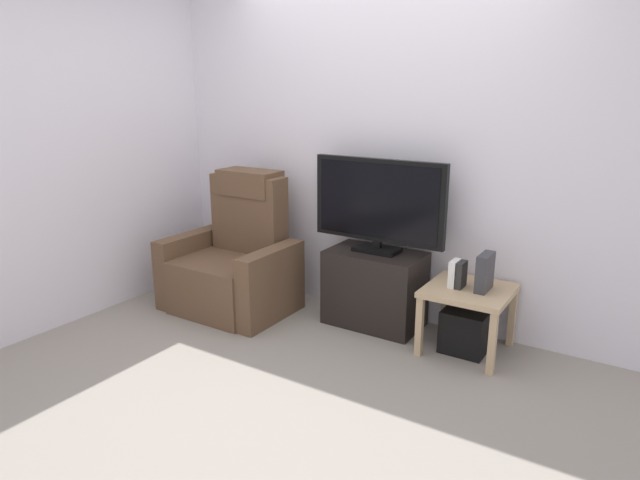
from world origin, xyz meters
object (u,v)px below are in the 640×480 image
at_px(subwoofer_box, 466,330).
at_px(game_console, 485,272).
at_px(tv_stand, 375,288).
at_px(television, 378,203).
at_px(book_middle, 461,275).
at_px(book_leftmost, 454,273).
at_px(recliner_armchair, 235,262).
at_px(side_table, 468,298).

relative_size(subwoofer_box, game_console, 1.18).
distance_m(tv_stand, television, 0.64).
xyz_separation_m(tv_stand, book_middle, (0.67, -0.07, 0.25)).
relative_size(book_leftmost, book_middle, 1.02).
xyz_separation_m(recliner_armchair, subwoofer_box, (1.83, 0.23, -0.23)).
bearing_deg(recliner_armchair, tv_stand, 9.26).
bearing_deg(book_leftmost, side_table, 11.31).
relative_size(side_table, subwoofer_box, 1.86).
xyz_separation_m(tv_stand, subwoofer_box, (0.72, -0.05, -0.14)).
bearing_deg(tv_stand, subwoofer_box, -4.12).
bearing_deg(television, tv_stand, -90.00).
height_order(recliner_armchair, game_console, recliner_armchair).
xyz_separation_m(tv_stand, book_leftmost, (0.62, -0.07, 0.25)).
distance_m(tv_stand, side_table, 0.73).
distance_m(tv_stand, game_console, 0.86).
bearing_deg(book_middle, recliner_armchair, -173.13).
distance_m(side_table, game_console, 0.21).
relative_size(television, game_console, 4.10).
xyz_separation_m(television, game_console, (0.81, -0.06, -0.35)).
relative_size(side_table, book_middle, 3.08).
relative_size(recliner_armchair, book_middle, 6.16).
xyz_separation_m(television, side_table, (0.72, -0.07, -0.54)).
xyz_separation_m(recliner_armchair, book_middle, (1.77, 0.21, 0.16)).
bearing_deg(game_console, side_table, -173.66).
xyz_separation_m(book_leftmost, game_console, (0.19, 0.03, 0.03)).
xyz_separation_m(television, recliner_armchair, (-1.11, -0.30, -0.55)).
height_order(side_table, game_console, game_console).
xyz_separation_m(recliner_armchair, game_console, (1.92, 0.24, 0.20)).
xyz_separation_m(television, book_leftmost, (0.62, -0.09, -0.38)).
bearing_deg(subwoofer_box, game_console, 6.34).
bearing_deg(game_console, recliner_armchair, -172.75).
bearing_deg(side_table, game_console, 6.34).
height_order(book_leftmost, game_console, game_console).
bearing_deg(recliner_armchair, book_leftmost, 1.87).
bearing_deg(side_table, television, 174.38).
bearing_deg(game_console, television, 175.70).
distance_m(recliner_armchair, book_leftmost, 1.75).
xyz_separation_m(subwoofer_box, book_leftmost, (-0.10, -0.02, 0.39)).
bearing_deg(recliner_armchair, television, 10.17).
relative_size(tv_stand, television, 0.69).
height_order(subwoofer_box, book_leftmost, book_leftmost).
bearing_deg(game_console, book_middle, -168.09).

